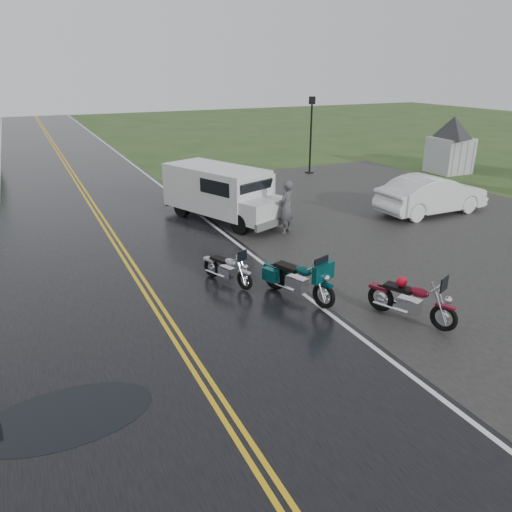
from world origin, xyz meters
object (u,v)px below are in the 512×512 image
at_px(motorcycle_teal, 324,286).
at_px(motorcycle_silver, 245,273).
at_px(sedan_white, 432,195).
at_px(lamp_post_far_right, 311,136).
at_px(motorcycle_red, 445,308).
at_px(person_at_van, 286,208).
at_px(visitor_center, 453,131).
at_px(van_white, 240,206).

bearing_deg(motorcycle_teal, motorcycle_silver, 105.62).
height_order(sedan_white, lamp_post_far_right, lamp_post_far_right).
bearing_deg(motorcycle_silver, motorcycle_red, -72.79).
bearing_deg(motorcycle_teal, sedan_white, 12.47).
height_order(motorcycle_red, person_at_van, person_at_van).
height_order(motorcycle_red, motorcycle_silver, motorcycle_red).
xyz_separation_m(motorcycle_teal, person_at_van, (2.13, 5.92, 0.29)).
bearing_deg(sedan_white, motorcycle_teal, 121.27).
height_order(visitor_center, sedan_white, visitor_center).
xyz_separation_m(visitor_center, person_at_van, (-14.06, -5.97, -1.42)).
bearing_deg(lamp_post_far_right, sedan_white, -88.64).
height_order(visitor_center, motorcycle_teal, visitor_center).
xyz_separation_m(motorcycle_red, person_at_van, (0.25, 8.10, 0.33)).
distance_m(van_white, sedan_white, 8.41).
bearing_deg(motorcycle_teal, visitor_center, 16.44).
height_order(motorcycle_teal, lamp_post_far_right, lamp_post_far_right).
bearing_deg(motorcycle_red, lamp_post_far_right, 45.02).
height_order(visitor_center, motorcycle_silver, visitor_center).
bearing_deg(van_white, lamp_post_far_right, 24.62).
distance_m(motorcycle_teal, van_white, 6.55).
bearing_deg(van_white, motorcycle_teal, -116.62).
xyz_separation_m(motorcycle_silver, sedan_white, (10.26, 3.74, 0.25)).
bearing_deg(van_white, motorcycle_red, -103.08).
height_order(motorcycle_red, van_white, van_white).
height_order(person_at_van, lamp_post_far_right, lamp_post_far_right).
xyz_separation_m(visitor_center, motorcycle_red, (-14.31, -14.07, -1.74)).
distance_m(motorcycle_teal, person_at_van, 6.30).
bearing_deg(person_at_van, motorcycle_teal, 35.16).
bearing_deg(motorcycle_silver, visitor_center, 8.47).
xyz_separation_m(motorcycle_red, van_white, (-1.33, 8.69, 0.43)).
height_order(visitor_center, person_at_van, visitor_center).
xyz_separation_m(motorcycle_silver, lamp_post_far_right, (10.04, 13.17, 1.61)).
height_order(motorcycle_red, sedan_white, sedan_white).
distance_m(van_white, lamp_post_far_right, 11.86).
distance_m(motorcycle_silver, sedan_white, 10.92).
relative_size(van_white, lamp_post_far_right, 1.28).
bearing_deg(person_at_van, motorcycle_silver, 14.12).
bearing_deg(lamp_post_far_right, motorcycle_teal, -119.97).
height_order(motorcycle_silver, van_white, van_white).
relative_size(motorcycle_teal, motorcycle_silver, 1.24).
xyz_separation_m(visitor_center, sedan_white, (-7.28, -6.25, -1.60)).
bearing_deg(person_at_van, motorcycle_red, 53.21).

